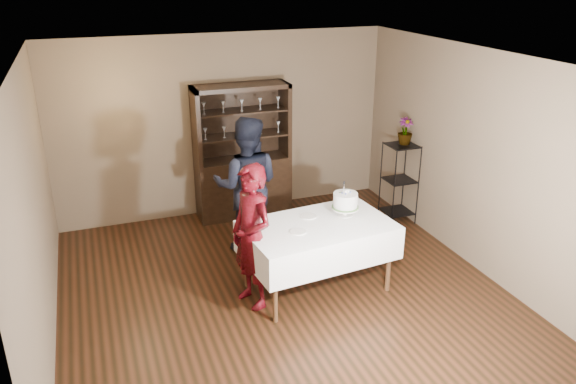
% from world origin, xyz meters
% --- Properties ---
extents(floor, '(5.00, 5.00, 0.00)m').
position_xyz_m(floor, '(0.00, 0.00, 0.00)').
color(floor, black).
rests_on(floor, ground).
extents(ceiling, '(5.00, 5.00, 0.00)m').
position_xyz_m(ceiling, '(0.00, 0.00, 2.70)').
color(ceiling, white).
rests_on(ceiling, back_wall).
extents(back_wall, '(5.00, 0.02, 2.70)m').
position_xyz_m(back_wall, '(0.00, 2.50, 1.35)').
color(back_wall, brown).
rests_on(back_wall, floor).
extents(wall_left, '(0.02, 5.00, 2.70)m').
position_xyz_m(wall_left, '(-2.50, 0.00, 1.35)').
color(wall_left, brown).
rests_on(wall_left, floor).
extents(wall_right, '(0.02, 5.00, 2.70)m').
position_xyz_m(wall_right, '(2.50, 0.00, 1.35)').
color(wall_right, brown).
rests_on(wall_right, floor).
extents(china_hutch, '(1.40, 0.48, 2.00)m').
position_xyz_m(china_hutch, '(0.20, 2.25, 0.66)').
color(china_hutch, black).
rests_on(china_hutch, floor).
extents(plant_etagere, '(0.42, 0.42, 1.20)m').
position_xyz_m(plant_etagere, '(2.28, 1.20, 0.65)').
color(plant_etagere, black).
rests_on(plant_etagere, floor).
extents(cake_table, '(1.77, 1.19, 0.84)m').
position_xyz_m(cake_table, '(0.41, -0.15, 0.64)').
color(cake_table, white).
rests_on(cake_table, floor).
extents(woman, '(0.57, 0.70, 1.66)m').
position_xyz_m(woman, '(-0.39, -0.17, 0.83)').
color(woman, '#370506').
rests_on(woman, floor).
extents(man, '(1.08, 0.96, 1.83)m').
position_xyz_m(man, '(-0.07, 1.10, 0.92)').
color(man, black).
rests_on(man, floor).
extents(cake, '(0.37, 0.37, 0.44)m').
position_xyz_m(cake, '(0.80, -0.03, 1.02)').
color(cake, white).
rests_on(cake, cake_table).
extents(plate_near, '(0.19, 0.19, 0.01)m').
position_xyz_m(plate_near, '(0.12, -0.26, 0.85)').
color(plate_near, white).
rests_on(plate_near, cake_table).
extents(plate_far, '(0.24, 0.24, 0.01)m').
position_xyz_m(plate_far, '(0.38, 0.08, 0.85)').
color(plate_far, white).
rests_on(plate_far, cake_table).
extents(potted_plant, '(0.23, 0.23, 0.39)m').
position_xyz_m(potted_plant, '(2.33, 1.22, 1.38)').
color(potted_plant, '#467236').
rests_on(potted_plant, plant_etagere).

